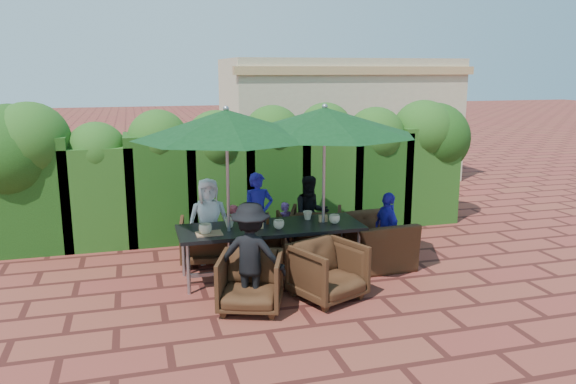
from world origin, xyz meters
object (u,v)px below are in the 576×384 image
object	(u,v)px
dining_table	(271,231)
umbrella_left	(226,124)
chair_far_right	(316,228)
chair_end_right	(374,234)
chair_near_left	(250,280)
chair_far_mid	(260,232)
chair_far_left	(205,238)
chair_near_right	(328,268)
umbrella_right	(325,121)

from	to	relation	value
dining_table	umbrella_left	size ratio (longest dim) A/B	1.04
chair_far_right	chair_end_right	distance (m)	1.02
dining_table	chair_near_left	bearing A→B (deg)	-116.49
chair_far_mid	chair_near_left	size ratio (longest dim) A/B	0.92
umbrella_left	chair_far_mid	xyz separation A→B (m)	(0.70, 1.13, -1.85)
chair_far_left	chair_near_left	xyz separation A→B (m)	(0.31, -1.91, 0.00)
chair_near_left	chair_near_right	distance (m)	1.04
dining_table	chair_far_left	xyz separation A→B (m)	(-0.83, 0.87, -0.29)
dining_table	chair_far_mid	size ratio (longest dim) A/B	3.63
umbrella_right	chair_far_right	world-z (taller)	umbrella_right
umbrella_right	chair_far_left	xyz separation A→B (m)	(-1.61, 0.88, -1.83)
dining_table	umbrella_right	size ratio (longest dim) A/B	1.00
chair_far_left	chair_far_right	bearing A→B (deg)	-173.60
dining_table	chair_near_left	size ratio (longest dim) A/B	3.35
umbrella_right	chair_far_mid	world-z (taller)	umbrella_right
chair_end_right	chair_far_mid	bearing A→B (deg)	55.60
chair_near_right	chair_end_right	bearing A→B (deg)	20.29
chair_far_right	dining_table	bearing A→B (deg)	62.15
dining_table	chair_far_left	world-z (taller)	chair_far_left
chair_end_right	dining_table	bearing A→B (deg)	90.38
chair_far_mid	chair_end_right	bearing A→B (deg)	154.84
chair_far_left	chair_far_mid	distance (m)	0.93
dining_table	chair_far_mid	world-z (taller)	dining_table
chair_far_mid	chair_near_left	xyz separation A→B (m)	(-0.60, -2.09, 0.03)
chair_far_right	chair_far_mid	bearing A→B (deg)	7.70
umbrella_left	chair_end_right	xyz separation A→B (m)	(2.25, 0.16, -1.73)
chair_far_left	chair_far_mid	world-z (taller)	chair_far_left
chair_near_left	dining_table	bearing A→B (deg)	83.05
umbrella_right	chair_far_right	size ratio (longest dim) A/B	3.16
umbrella_right	chair_near_left	world-z (taller)	umbrella_right
umbrella_left	umbrella_right	size ratio (longest dim) A/B	0.96
umbrella_left	chair_end_right	world-z (taller)	umbrella_left
umbrella_left	chair_end_right	distance (m)	2.84
chair_near_left	chair_end_right	xyz separation A→B (m)	(2.16, 1.13, 0.10)
umbrella_right	chair_far_left	distance (m)	2.59
dining_table	chair_far_right	bearing A→B (deg)	41.22
dining_table	chair_far_mid	bearing A→B (deg)	85.43
chair_near_right	chair_near_left	bearing A→B (deg)	160.63
chair_far_right	chair_near_left	size ratio (longest dim) A/B	1.06
umbrella_left	chair_far_mid	bearing A→B (deg)	58.21
chair_far_mid	chair_near_right	size ratio (longest dim) A/B	0.88
umbrella_right	chair_end_right	xyz separation A→B (m)	(0.85, 0.09, -1.73)
dining_table	chair_near_right	distance (m)	1.13
dining_table	umbrella_left	xyz separation A→B (m)	(-0.61, -0.08, 1.54)
dining_table	chair_near_right	world-z (taller)	chair_near_right
dining_table	chair_far_left	distance (m)	1.24
chair_near_right	chair_far_right	bearing A→B (deg)	53.18
chair_far_right	chair_near_right	distance (m)	1.87
umbrella_left	chair_near_right	distance (m)	2.31
chair_end_right	umbrella_left	bearing A→B (deg)	91.54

